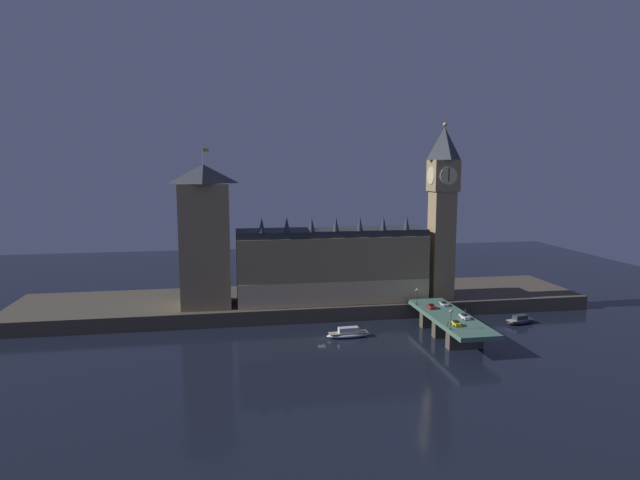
# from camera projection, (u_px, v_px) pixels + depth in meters

# --- Properties ---
(ground_plane) EXTENTS (400.00, 400.00, 0.00)m
(ground_plane) POSITION_uv_depth(u_px,v_px,m) (322.00, 339.00, 175.61)
(ground_plane) COLOR black
(embankment) EXTENTS (220.00, 42.00, 5.29)m
(embankment) POSITION_uv_depth(u_px,v_px,m) (305.00, 302.00, 213.32)
(embankment) COLOR #4C4438
(embankment) RESTS_ON ground_plane
(parliament_hall) EXTENTS (71.47, 18.13, 33.04)m
(parliament_hall) POSITION_uv_depth(u_px,v_px,m) (332.00, 265.00, 203.21)
(parliament_hall) COLOR #9E845B
(parliament_hall) RESTS_ON embankment
(clock_tower) EXTENTS (10.34, 10.45, 67.28)m
(clock_tower) POSITION_uv_depth(u_px,v_px,m) (442.00, 207.00, 203.74)
(clock_tower) COLOR #9E845B
(clock_tower) RESTS_ON embankment
(victoria_tower) EXTENTS (17.99, 17.99, 57.68)m
(victoria_tower) POSITION_uv_depth(u_px,v_px,m) (205.00, 236.00, 194.55)
(victoria_tower) COLOR #9E845B
(victoria_tower) RESTS_ON embankment
(bridge) EXTENTS (13.34, 46.00, 7.31)m
(bridge) POSITION_uv_depth(u_px,v_px,m) (450.00, 322.00, 177.19)
(bridge) COLOR #4C7560
(bridge) RESTS_ON ground_plane
(car_northbound_lead) EXTENTS (2.09, 3.86, 1.52)m
(car_northbound_lead) POSITION_uv_depth(u_px,v_px,m) (431.00, 306.00, 185.44)
(car_northbound_lead) COLOR red
(car_northbound_lead) RESTS_ON bridge
(car_northbound_trail) EXTENTS (1.96, 4.03, 1.58)m
(car_northbound_trail) POSITION_uv_depth(u_px,v_px,m) (456.00, 323.00, 165.37)
(car_northbound_trail) COLOR yellow
(car_northbound_trail) RESTS_ON bridge
(car_southbound_lead) EXTENTS (2.02, 4.64, 1.54)m
(car_southbound_lead) POSITION_uv_depth(u_px,v_px,m) (464.00, 317.00, 172.86)
(car_southbound_lead) COLOR white
(car_southbound_lead) RESTS_ON bridge
(car_southbound_trail) EXTENTS (1.97, 4.42, 1.34)m
(car_southbound_trail) POSITION_uv_depth(u_px,v_px,m) (444.00, 304.00, 189.25)
(car_southbound_trail) COLOR silver
(car_southbound_trail) RESTS_ON bridge
(pedestrian_near_rail) EXTENTS (0.38, 0.38, 1.85)m
(pedestrian_near_rail) POSITION_uv_depth(u_px,v_px,m) (448.00, 324.00, 164.21)
(pedestrian_near_rail) COLOR black
(pedestrian_near_rail) RESTS_ON bridge
(pedestrian_mid_walk) EXTENTS (0.38, 0.38, 1.62)m
(pedestrian_mid_walk) POSITION_uv_depth(u_px,v_px,m) (466.00, 311.00, 178.73)
(pedestrian_mid_walk) COLOR black
(pedestrian_mid_walk) RESTS_ON bridge
(street_lamp_near) EXTENTS (1.34, 0.60, 6.25)m
(street_lamp_near) POSITION_uv_depth(u_px,v_px,m) (451.00, 317.00, 160.92)
(street_lamp_near) COLOR #2D3333
(street_lamp_near) RESTS_ON bridge
(street_lamp_far) EXTENTS (1.34, 0.60, 5.99)m
(street_lamp_far) POSITION_uv_depth(u_px,v_px,m) (417.00, 295.00, 189.68)
(street_lamp_far) COLOR #2D3333
(street_lamp_far) RESTS_ON bridge
(boat_upstream) EXTENTS (14.93, 4.64, 3.45)m
(boat_upstream) POSITION_uv_depth(u_px,v_px,m) (348.00, 334.00, 177.00)
(boat_upstream) COLOR white
(boat_upstream) RESTS_ON ground_plane
(boat_downstream) EXTENTS (12.06, 6.38, 3.23)m
(boat_downstream) POSITION_uv_depth(u_px,v_px,m) (520.00, 321.00, 192.30)
(boat_downstream) COLOR #1E2842
(boat_downstream) RESTS_ON ground_plane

